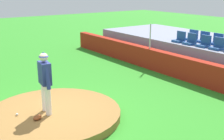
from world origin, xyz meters
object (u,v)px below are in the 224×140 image
object	(u,v)px
stadium_chair_6	(192,37)
fielding_glove	(38,117)
stadium_chair_2	(204,43)
pitcher	(45,78)
stadium_chair_3	(218,46)
stadium_chair_0	(180,39)
stadium_chair_8	(217,41)
stadium_chair_1	(190,41)
baseball	(17,114)
stadium_chair_7	(203,39)

from	to	relation	value
stadium_chair_6	fielding_glove	bearing A→B (deg)	102.90
fielding_glove	stadium_chair_2	distance (m)	7.98
pitcher	stadium_chair_3	world-z (taller)	pitcher
stadium_chair_6	stadium_chair_0	bearing A→B (deg)	89.01
stadium_chair_6	stadium_chair_8	xyz separation A→B (m)	(1.39, 0.00, 0.00)
stadium_chair_1	pitcher	bearing A→B (deg)	98.16
stadium_chair_1	stadium_chair_6	size ratio (longest dim) A/B	1.00
fielding_glove	stadium_chair_0	bearing A→B (deg)	153.92
stadium_chair_0	stadium_chair_2	world-z (taller)	same
baseball	stadium_chair_3	size ratio (longest dim) A/B	0.15
stadium_chair_1	stadium_chair_8	size ratio (longest dim) A/B	1.00
stadium_chair_1	stadium_chair_8	bearing A→B (deg)	-128.19
pitcher	stadium_chair_3	bearing A→B (deg)	94.30
pitcher	stadium_chair_0	world-z (taller)	pitcher
stadium_chair_6	stadium_chair_7	xyz separation A→B (m)	(0.67, -0.01, 0.00)
fielding_glove	stadium_chair_7	distance (m)	8.91
stadium_chair_7	stadium_chair_8	size ratio (longest dim) A/B	1.00
pitcher	baseball	xyz separation A→B (m)	(-0.29, -0.79, -1.01)
stadium_chair_1	stadium_chair_2	xyz separation A→B (m)	(0.72, 0.05, 0.00)
stadium_chair_1	stadium_chair_8	distance (m)	1.17
pitcher	stadium_chair_6	distance (m)	8.53
stadium_chair_1	stadium_chair_6	xyz separation A→B (m)	(-0.66, 0.92, 0.00)
pitcher	stadium_chair_2	xyz separation A→B (m)	(-0.35, 7.48, 0.12)
stadium_chair_1	stadium_chair_3	world-z (taller)	same
stadium_chair_1	stadium_chair_7	xyz separation A→B (m)	(0.01, 0.90, 0.00)
stadium_chair_3	stadium_chair_8	world-z (taller)	same
pitcher	stadium_chair_2	bearing A→B (deg)	99.48
stadium_chair_0	stadium_chair_6	distance (m)	0.88
stadium_chair_0	stadium_chair_3	xyz separation A→B (m)	(2.07, 0.00, 0.00)
pitcher	stadium_chair_7	size ratio (longest dim) A/B	3.61
baseball	stadium_chair_8	world-z (taller)	stadium_chair_8
pitcher	stadium_chair_8	distance (m)	8.37
baseball	stadium_chair_8	size ratio (longest dim) A/B	0.15
pitcher	baseball	bearing A→B (deg)	-103.09
pitcher	stadium_chair_6	bearing A→B (deg)	108.52
baseball	stadium_chair_6	size ratio (longest dim) A/B	0.15
baseball	stadium_chair_6	bearing A→B (deg)	98.98
stadium_chair_0	stadium_chair_7	size ratio (longest dim) A/B	1.00
stadium_chair_2	stadium_chair_7	size ratio (longest dim) A/B	1.00
stadium_chair_1	stadium_chair_3	bearing A→B (deg)	-178.42
stadium_chair_0	stadium_chair_1	distance (m)	0.68
stadium_chair_0	stadium_chair_1	world-z (taller)	same
stadium_chair_1	stadium_chair_6	world-z (taller)	same
fielding_glove	stadium_chair_7	size ratio (longest dim) A/B	0.60
fielding_glove	stadium_chair_0	xyz separation A→B (m)	(-2.02, 7.87, 1.11)
stadium_chair_8	stadium_chair_0	bearing A→B (deg)	32.19
stadium_chair_2	stadium_chair_6	distance (m)	1.63
stadium_chair_1	stadium_chair_2	bearing A→B (deg)	-176.36
stadium_chair_0	stadium_chair_1	xyz separation A→B (m)	(0.68, -0.04, 0.00)
stadium_chair_2	baseball	bearing A→B (deg)	90.43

